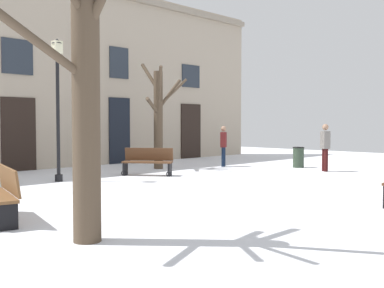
{
  "coord_description": "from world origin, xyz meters",
  "views": [
    {
      "loc": [
        -9.43,
        -7.68,
        1.69
      ],
      "look_at": [
        0.0,
        1.61,
        1.09
      ],
      "focal_mm": 43.35,
      "sensor_mm": 36.0,
      "label": 1
    }
  ],
  "objects": [
    {
      "name": "streetlamp",
      "position": [
        -2.64,
        4.42,
        2.49
      ],
      "size": [
        0.3,
        0.3,
        4.1
      ],
      "color": "black",
      "rests_on": "ground"
    },
    {
      "name": "bench_by_litter_bin",
      "position": [
        0.16,
        3.76,
        0.45
      ],
      "size": [
        1.32,
        1.57,
        0.89
      ],
      "rotation": [
        0.0,
        0.0,
        5.34
      ],
      "color": "#51331E",
      "rests_on": "ground"
    },
    {
      "name": "person_by_shop_door",
      "position": [
        4.19,
        4.02,
        0.86
      ],
      "size": [
        0.44,
        0.4,
        1.57
      ],
      "rotation": [
        0.0,
        0.0,
        3.75
      ],
      "color": "black",
      "rests_on": "ground"
    },
    {
      "name": "bench_back_to_back_right",
      "position": [
        -6.09,
        0.23,
        0.48
      ],
      "size": [
        0.86,
        1.84,
        0.94
      ],
      "rotation": [
        0.0,
        0.0,
        4.46
      ],
      "color": "brown",
      "rests_on": "ground"
    },
    {
      "name": "ground_plane",
      "position": [
        0.0,
        0.0,
        0.0
      ],
      "size": [
        33.03,
        33.03,
        0.0
      ],
      "primitive_type": "plane",
      "color": "white"
    },
    {
      "name": "building_facade",
      "position": [
        0.01,
        8.22,
        3.65
      ],
      "size": [
        20.64,
        0.6,
        7.2
      ],
      "color": "tan",
      "rests_on": "ground"
    },
    {
      "name": "tree_foreground",
      "position": [
        -5.84,
        -2.03,
        2.32
      ],
      "size": [
        2.18,
        2.07,
        4.94
      ],
      "color": "#4C3D2D",
      "rests_on": "ground"
    },
    {
      "name": "litter_bin",
      "position": [
        5.87,
        1.72,
        0.39
      ],
      "size": [
        0.44,
        0.44,
        0.78
      ],
      "color": "#2D3D2D",
      "rests_on": "ground"
    },
    {
      "name": "person_strolling",
      "position": [
        5.32,
        0.32,
        0.91
      ],
      "size": [
        0.41,
        0.43,
        1.65
      ],
      "rotation": [
        0.0,
        0.0,
        4.03
      ],
      "color": "#350F0F",
      "rests_on": "ground"
    },
    {
      "name": "tree_left_of_center",
      "position": [
        1.85,
        5.15,
        2.01
      ],
      "size": [
        2.16,
        1.75,
        3.94
      ],
      "color": "#4C3D2D",
      "rests_on": "ground"
    }
  ]
}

